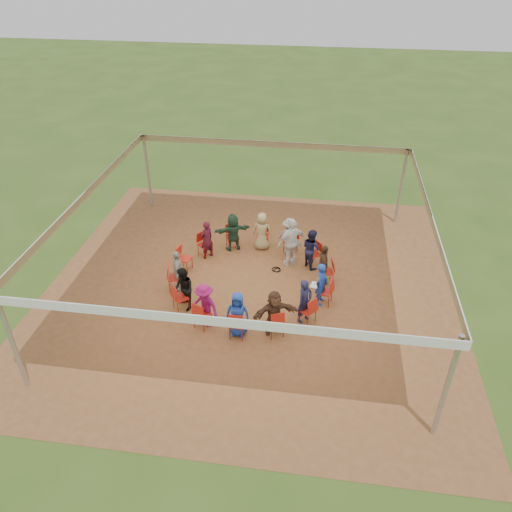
# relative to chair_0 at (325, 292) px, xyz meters

# --- Properties ---
(ground) EXTENTS (80.00, 80.00, 0.00)m
(ground) POSITION_rel_chair_0_xyz_m (-2.36, 0.57, -0.45)
(ground) COLOR #345119
(ground) RESTS_ON ground
(dirt_patch) EXTENTS (13.00, 13.00, 0.00)m
(dirt_patch) POSITION_rel_chair_0_xyz_m (-2.36, 0.57, -0.44)
(dirt_patch) COLOR brown
(dirt_patch) RESTS_ON ground
(tent) EXTENTS (10.33, 10.33, 3.00)m
(tent) POSITION_rel_chair_0_xyz_m (-2.36, 0.57, 1.92)
(tent) COLOR #B2B2B7
(tent) RESTS_ON ground
(chair_0) EXTENTS (0.53, 0.51, 0.90)m
(chair_0) POSITION_rel_chair_0_xyz_m (0.00, 0.00, 0.00)
(chair_0) COLOR red
(chair_0) RESTS_ON ground
(chair_1) EXTENTS (0.52, 0.50, 0.90)m
(chair_1) POSITION_rel_chair_0_xyz_m (0.01, 1.08, 0.00)
(chair_1) COLOR red
(chair_1) RESTS_ON ground
(chair_2) EXTENTS (0.61, 0.60, 0.90)m
(chair_2) POSITION_rel_chair_0_xyz_m (-0.44, 2.06, 0.00)
(chair_2) COLOR red
(chair_2) RESTS_ON ground
(chair_3) EXTENTS (0.57, 0.58, 0.90)m
(chair_3) POSITION_rel_chair_0_xyz_m (-1.28, 2.75, 0.00)
(chair_3) COLOR red
(chair_3) RESTS_ON ground
(chair_4) EXTENTS (0.43, 0.45, 0.90)m
(chair_4) POSITION_rel_chair_0_xyz_m (-2.33, 3.00, 0.00)
(chair_4) COLOR red
(chair_4) RESTS_ON ground
(chair_5) EXTENTS (0.57, 0.58, 0.90)m
(chair_5) POSITION_rel_chair_0_xyz_m (-3.39, 2.78, 0.00)
(chair_5) COLOR red
(chair_5) RESTS_ON ground
(chair_6) EXTENTS (0.61, 0.60, 0.90)m
(chair_6) POSITION_rel_chair_0_xyz_m (-4.25, 2.11, 0.00)
(chair_6) COLOR red
(chair_6) RESTS_ON ground
(chair_7) EXTENTS (0.53, 0.51, 0.90)m
(chair_7) POSITION_rel_chair_0_xyz_m (-4.73, 1.14, 0.00)
(chair_7) COLOR red
(chair_7) RESTS_ON ground
(chair_8) EXTENTS (0.52, 0.50, 0.90)m
(chair_8) POSITION_rel_chair_0_xyz_m (-4.74, 0.06, 0.00)
(chair_8) COLOR red
(chair_8) RESTS_ON ground
(chair_9) EXTENTS (0.61, 0.60, 0.90)m
(chair_9) POSITION_rel_chair_0_xyz_m (-4.28, -0.92, 0.00)
(chair_9) COLOR red
(chair_9) RESTS_ON ground
(chair_10) EXTENTS (0.57, 0.58, 0.90)m
(chair_10) POSITION_rel_chair_0_xyz_m (-3.45, -1.61, 0.00)
(chair_10) COLOR red
(chair_10) RESTS_ON ground
(chair_11) EXTENTS (0.43, 0.45, 0.90)m
(chair_11) POSITION_rel_chair_0_xyz_m (-2.39, -1.86, 0.00)
(chair_11) COLOR red
(chair_11) RESTS_ON ground
(chair_12) EXTENTS (0.57, 0.58, 0.90)m
(chair_12) POSITION_rel_chair_0_xyz_m (-1.34, -1.63, 0.00)
(chair_12) COLOR red
(chair_12) RESTS_ON ground
(chair_13) EXTENTS (0.61, 0.60, 0.90)m
(chair_13) POSITION_rel_chair_0_xyz_m (-0.48, -0.97, 0.00)
(chair_13) COLOR red
(chair_13) RESTS_ON ground
(person_seated_0) EXTENTS (0.45, 0.58, 1.41)m
(person_seated_0) POSITION_rel_chair_0_xyz_m (-0.12, 0.03, 0.26)
(person_seated_0) COLOR #1E3EA7
(person_seated_0) RESTS_ON ground
(person_seated_1) EXTENTS (0.59, 0.90, 1.41)m
(person_seated_1) POSITION_rel_chair_0_xyz_m (-0.10, 1.06, 0.26)
(person_seated_1) COLOR #4F3122
(person_seated_1) RESTS_ON ground
(person_seated_2) EXTENTS (0.73, 0.79, 1.41)m
(person_seated_2) POSITION_rel_chair_0_xyz_m (-0.54, 1.99, 0.26)
(person_seated_2) COLOR #1B1D41
(person_seated_2) RESTS_ON ground
(person_seated_3) EXTENTS (1.02, 0.81, 1.41)m
(person_seated_3) POSITION_rel_chair_0_xyz_m (-1.34, 2.64, 0.26)
(person_seated_3) COLOR gray
(person_seated_3) RESTS_ON ground
(person_seated_4) EXTENTS (0.70, 0.40, 1.41)m
(person_seated_4) POSITION_rel_chair_0_xyz_m (-2.34, 2.88, 0.26)
(person_seated_4) COLOR tan
(person_seated_4) RESTS_ON ground
(person_seated_5) EXTENTS (1.40, 1.00, 1.41)m
(person_seated_5) POSITION_rel_chair_0_xyz_m (-3.34, 2.67, 0.26)
(person_seated_5) COLOR #244831
(person_seated_5) RESTS_ON ground
(person_seated_6) EXTENTS (0.59, 0.61, 1.41)m
(person_seated_6) POSITION_rel_chair_0_xyz_m (-4.15, 2.04, 0.26)
(person_seated_6) COLOR #42111E
(person_seated_6) RESTS_ON ground
(person_seated_7) EXTENTS (0.59, 0.90, 1.41)m
(person_seated_7) POSITION_rel_chair_0_xyz_m (-4.62, 0.08, 0.26)
(person_seated_7) COLOR #AAA696
(person_seated_7) RESTS_ON ground
(person_seated_8) EXTENTS (0.73, 0.79, 1.41)m
(person_seated_8) POSITION_rel_chair_0_xyz_m (-4.19, -0.85, 0.26)
(person_seated_8) COLOR black
(person_seated_8) RESTS_ON ground
(person_seated_9) EXTENTS (1.02, 0.81, 1.41)m
(person_seated_9) POSITION_rel_chair_0_xyz_m (-3.39, -1.50, 0.26)
(person_seated_9) COLOR #891259
(person_seated_9) RESTS_ON ground
(person_seated_10) EXTENTS (0.70, 0.40, 1.41)m
(person_seated_10) POSITION_rel_chair_0_xyz_m (-2.39, -1.74, 0.26)
(person_seated_10) COLOR #1E3EA7
(person_seated_10) RESTS_ON ground
(person_seated_11) EXTENTS (1.40, 1.00, 1.41)m
(person_seated_11) POSITION_rel_chair_0_xyz_m (-1.39, -1.52, 0.26)
(person_seated_11) COLOR #4F3122
(person_seated_11) RESTS_ON ground
(person_seated_12) EXTENTS (0.59, 0.61, 1.41)m
(person_seated_12) POSITION_rel_chair_0_xyz_m (-0.57, -0.89, 0.26)
(person_seated_12) COLOR #1B1D41
(person_seated_12) RESTS_ON ground
(standing_person) EXTENTS (1.17, 1.01, 1.79)m
(standing_person) POSITION_rel_chair_0_xyz_m (-1.21, 1.98, 0.45)
(standing_person) COLOR silver
(standing_person) RESTS_ON ground
(cable_coil) EXTENTS (0.34, 0.34, 0.03)m
(cable_coil) POSITION_rel_chair_0_xyz_m (-1.65, 1.57, -0.43)
(cable_coil) COLOR black
(cable_coil) RESTS_ON ground
(laptop) EXTENTS (0.33, 0.38, 0.23)m
(laptop) POSITION_rel_chair_0_xyz_m (-0.27, 0.07, 0.22)
(laptop) COLOR #B7B7BC
(laptop) RESTS_ON ground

